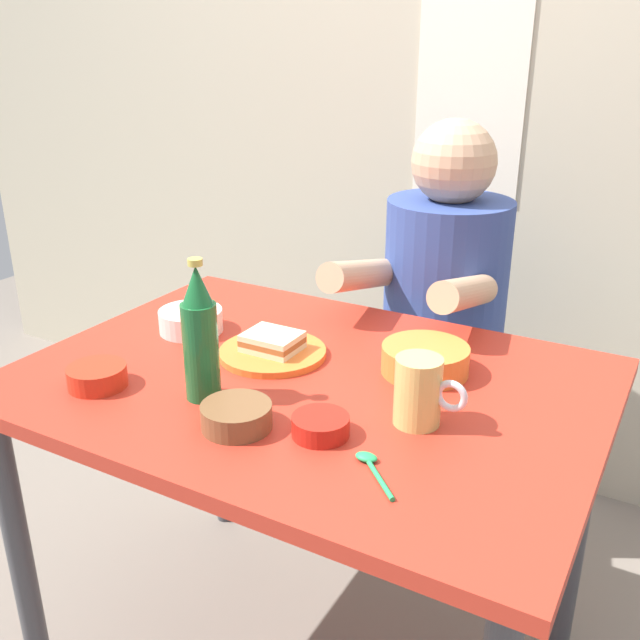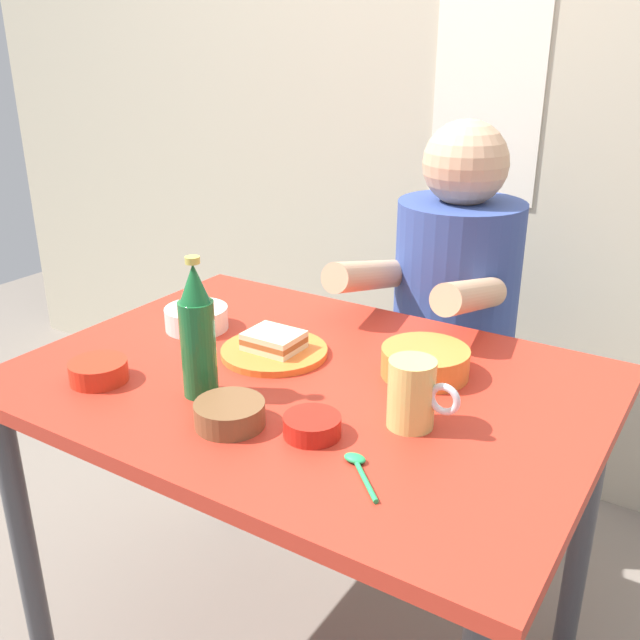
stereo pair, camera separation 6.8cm
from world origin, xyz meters
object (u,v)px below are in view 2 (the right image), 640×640
dining_table (307,418)px  beer_mug (413,394)px  stool (446,421)px  plate_orange (274,352)px  beer_bottle (198,334)px  rice_bowl_white (197,317)px  sandwich (274,340)px  person_seated (455,281)px

dining_table → beer_mug: beer_mug is taller
dining_table → stool: bearing=85.4°
beer_mug → plate_orange: bearing=163.3°
beer_bottle → rice_bowl_white: size_ratio=1.87×
beer_mug → sandwich: bearing=163.3°
stool → plate_orange: size_ratio=2.05×
sandwich → rice_bowl_white: (-0.23, 0.02, -0.00)m
rice_bowl_white → beer_bottle: bearing=-47.0°
stool → beer_mug: beer_mug is taller
stool → beer_bottle: (-0.17, -0.79, 0.51)m
sandwich → rice_bowl_white: bearing=174.4°
rice_bowl_white → beer_mug: bearing=-12.5°
stool → rice_bowl_white: bearing=-124.9°
stool → person_seated: 0.42m
dining_table → sandwich: bearing=156.6°
person_seated → plate_orange: size_ratio=3.27×
beer_bottle → beer_mug: bearing=15.2°
plate_orange → sandwich: 0.02m
dining_table → beer_bottle: beer_bottle is taller
plate_orange → beer_mug: (0.36, -0.11, 0.05)m
dining_table → rice_bowl_white: rice_bowl_white is taller
dining_table → person_seated: 0.63m
stool → beer_bottle: size_ratio=1.72×
beer_bottle → plate_orange: bearing=86.6°
sandwich → rice_bowl_white: size_ratio=0.79×
plate_orange → beer_mug: 0.38m
person_seated → beer_bottle: (-0.17, -0.78, 0.09)m
dining_table → person_seated: (0.05, 0.62, 0.12)m
stool → beer_bottle: beer_bottle is taller
beer_mug → beer_bottle: bearing=-164.8°
person_seated → beer_bottle: 0.81m
person_seated → rice_bowl_white: 0.67m
plate_orange → beer_bottle: bearing=-93.4°
rice_bowl_white → person_seated: bearing=54.6°
beer_bottle → rice_bowl_white: beer_bottle is taller
stool → sandwich: size_ratio=4.09×
dining_table → person_seated: person_seated is taller
dining_table → plate_orange: 0.16m
plate_orange → beer_bottle: beer_bottle is taller
dining_table → rice_bowl_white: (-0.34, 0.07, 0.12)m
dining_table → beer_mug: bearing=-13.6°
sandwich → beer_mug: bearing=-16.7°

